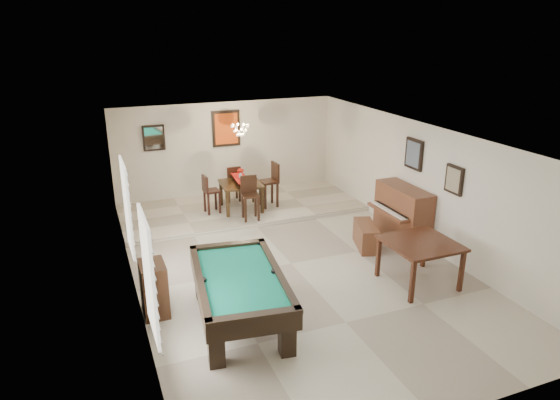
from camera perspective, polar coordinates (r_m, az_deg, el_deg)
ground_plane at (r=10.04m, az=1.28°, el=-7.32°), size 6.00×9.00×0.02m
wall_back at (r=13.61m, az=-6.13°, el=5.67°), size 6.00×0.04×2.60m
wall_front at (r=6.07m, az=18.71°, el=-13.67°), size 6.00×0.04×2.60m
wall_left at (r=8.86m, az=-16.83°, el=-2.67°), size 0.04×9.00×2.60m
wall_right at (r=11.00m, az=15.88°, el=1.70°), size 0.04×9.00×2.60m
ceiling at (r=9.17m, az=1.40°, el=7.41°), size 6.00×9.00×0.04m
dining_step at (r=12.82m, az=-4.39°, el=-0.94°), size 6.00×2.50×0.12m
window_left_front at (r=6.82m, az=-14.77°, el=-8.39°), size 0.06×1.00×1.70m
window_left_rear at (r=9.39m, az=-17.08°, el=-0.79°), size 0.06×1.00×1.70m
pool_table at (r=8.05m, az=-4.59°, el=-11.28°), size 1.63×2.60×0.81m
square_table at (r=9.48m, az=15.58°, el=-6.92°), size 1.21×1.21×0.83m
upright_piano at (r=11.11m, az=13.23°, el=-1.66°), size 0.82×1.46×1.22m
piano_bench at (r=10.79m, az=9.79°, el=-4.05°), size 0.64×1.01×0.52m
apothecary_chest at (r=8.49m, az=-14.20°, el=-9.80°), size 0.40×0.60×0.90m
dining_table at (r=12.45m, az=-4.47°, el=0.71°), size 1.06×1.06×0.81m
flower_vase at (r=12.29m, az=-4.54°, el=3.09°), size 0.17×0.17×0.26m
dining_chair_south at (r=11.74m, az=-3.40°, el=0.16°), size 0.42×0.42×1.04m
dining_chair_north at (r=13.08m, az=-5.44°, el=1.93°), size 0.36×0.36×0.96m
dining_chair_west at (r=12.29m, az=-7.80°, el=0.70°), size 0.39×0.39×0.96m
dining_chair_east at (r=12.59m, az=-1.31°, el=1.73°), size 0.44×0.44×1.13m
chandelier at (r=12.20m, az=-4.58°, el=8.45°), size 0.44×0.44×0.60m
back_painting at (r=13.44m, az=-6.17°, el=8.12°), size 0.75×0.06×0.95m
back_mirror at (r=13.09m, az=-14.23°, el=6.89°), size 0.55×0.06×0.65m
right_picture_upper at (r=11.04m, az=15.07°, el=5.09°), size 0.06×0.55×0.65m
right_picture_lower at (r=10.13m, az=19.29°, el=2.20°), size 0.06×0.45×0.55m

